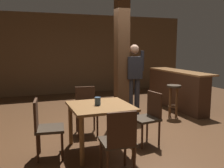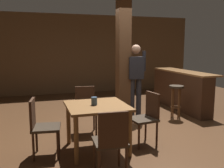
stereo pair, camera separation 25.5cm
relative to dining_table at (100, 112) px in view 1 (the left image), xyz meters
name	(u,v)px [view 1 (the left image)]	position (x,y,z in m)	size (l,w,h in m)	color
ground_plane	(136,129)	(0.98, 0.71, -0.63)	(10.80, 10.80, 0.00)	#422816
wall_back	(82,54)	(0.98, 5.21, 0.77)	(8.00, 0.10, 2.80)	brown
pillar	(122,59)	(1.00, 1.53, 0.77)	(0.28, 0.28, 2.80)	#4C301C
dining_table	(100,112)	(0.00, 0.00, 0.00)	(0.96, 0.96, 0.75)	brown
chair_south	(119,140)	(-0.04, -0.90, -0.12)	(0.45, 0.45, 0.89)	#2D2319
chair_north	(86,107)	(-0.01, 0.88, -0.12)	(0.47, 0.47, 0.89)	#2D2319
chair_west	(44,125)	(-0.88, 0.03, -0.12)	(0.47, 0.47, 0.89)	#2D2319
chair_east	(149,115)	(0.87, -0.02, -0.12)	(0.47, 0.47, 0.89)	#2D2319
napkin_cup	(98,101)	(-0.04, 0.01, 0.19)	(0.10, 0.10, 0.13)	#33475B
standing_person	(134,76)	(1.26, 1.42, 0.37)	(0.47, 0.24, 1.72)	black
bar_counter	(176,89)	(2.81, 1.97, -0.11)	(0.56, 2.29, 1.02)	brown
bar_stool_near	(174,93)	(2.22, 1.23, -0.06)	(0.33, 0.33, 0.77)	#2D2319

